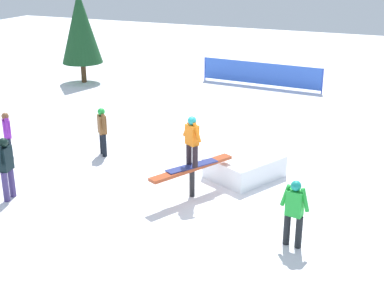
# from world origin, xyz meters

# --- Properties ---
(ground_plane) EXTENTS (60.00, 60.00, 0.00)m
(ground_plane) POSITION_xyz_m (0.00, 0.00, 0.00)
(ground_plane) COLOR white
(rail_feature) EXTENTS (2.39, 1.36, 0.81)m
(rail_feature) POSITION_xyz_m (0.00, 0.00, 0.69)
(rail_feature) COLOR black
(rail_feature) RESTS_ON ground
(snow_kicker_ramp) EXTENTS (2.28, 2.14, 0.60)m
(snow_kicker_ramp) POSITION_xyz_m (-1.71, 0.84, 0.30)
(snow_kicker_ramp) COLOR white
(snow_kicker_ramp) RESTS_ON ground
(main_rider_on_rail) EXTENTS (1.38, 0.99, 1.31)m
(main_rider_on_rail) POSITION_xyz_m (0.00, 0.00, 1.45)
(main_rider_on_rail) COLOR navy
(main_rider_on_rail) RESTS_ON rail_feature
(bystander_purple) EXTENTS (0.48, 0.50, 1.47)m
(bystander_purple) POSITION_xyz_m (-0.16, -5.99, 0.82)
(bystander_purple) COLOR black
(bystander_purple) RESTS_ON ground
(bystander_black) EXTENTS (0.67, 0.28, 1.62)m
(bystander_black) POSITION_xyz_m (1.95, -4.16, 0.91)
(bystander_black) COLOR #3F336A
(bystander_black) RESTS_ON ground
(bystander_green) EXTENTS (0.26, 0.65, 1.50)m
(bystander_green) POSITION_xyz_m (1.38, 2.91, 0.84)
(bystander_green) COLOR black
(bystander_green) RESTS_ON ground
(bystander_brown) EXTENTS (0.53, 0.54, 1.49)m
(bystander_brown) POSITION_xyz_m (-1.61, -3.64, 0.83)
(bystander_brown) COLOR black
(bystander_brown) RESTS_ON ground
(safety_fence) EXTENTS (0.44, 5.70, 1.10)m
(safety_fence) POSITION_xyz_m (-11.88, -1.70, 0.60)
(safety_fence) COLOR blue
(safety_fence) RESTS_ON ground
(pine_tree_near) EXTENTS (1.87, 1.87, 4.25)m
(pine_tree_near) POSITION_xyz_m (-9.37, -9.59, 2.58)
(pine_tree_near) COLOR #4C331E
(pine_tree_near) RESTS_ON ground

